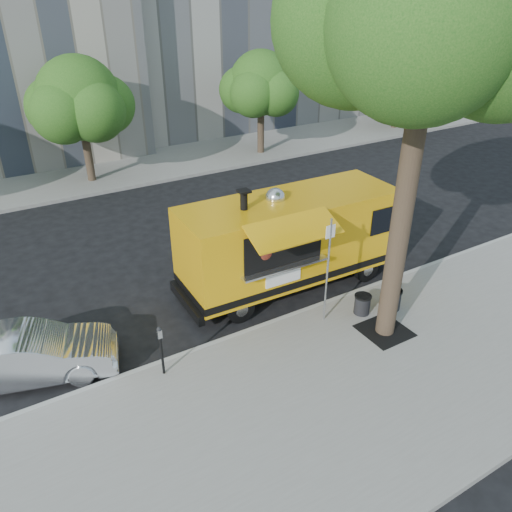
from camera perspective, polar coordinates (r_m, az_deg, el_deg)
The scene contains 14 objects.
ground at distance 14.25m, azimuth -1.12°, elevation -6.40°, with size 120.00×120.00×0.00m, color black.
sidewalk at distance 11.69m, azimuth 9.05°, elevation -15.78°, with size 60.00×6.00×0.15m, color gray.
curb at distance 13.56m, azimuth 0.85°, elevation -8.09°, with size 60.00×0.14×0.16m, color #999993.
far_sidewalk at distance 25.65m, azimuth -16.47°, elevation 9.12°, with size 60.00×5.00×0.15m, color gray.
tree_well at distance 13.71m, azimuth 14.46°, elevation -8.27°, with size 1.20×1.20×0.02m, color black.
far_tree_b at distance 23.74m, azimuth -19.60°, elevation 16.60°, with size 3.60×3.60×5.50m.
far_tree_c at distance 26.77m, azimuth 0.58°, elevation 19.13°, with size 3.24×3.24×5.21m.
far_tree_d at distance 33.14m, azimuth 16.33°, elevation 20.24°, with size 3.78×3.78×5.64m.
sign_post at distance 12.93m, azimuth 8.22°, elevation -1.01°, with size 0.28×0.06×3.00m.
parking_meter at distance 11.71m, azimuth -10.82°, elevation -9.97°, with size 0.11×0.11×1.33m.
food_truck at distance 14.67m, azimuth 3.81°, elevation 1.88°, with size 6.90×3.25×3.38m.
sedan at distance 12.88m, azimuth -24.47°, elevation -10.25°, with size 1.36×3.91×1.29m, color silver.
trash_bin_left at distance 14.09m, azimuth 12.06°, elevation -5.34°, with size 0.47×0.47×0.57m.
trash_bin_right at distance 14.47m, azimuth 15.33°, elevation -4.70°, with size 0.51×0.51×0.61m.
Camera 1 is at (-5.72, -10.15, 8.21)m, focal length 35.00 mm.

